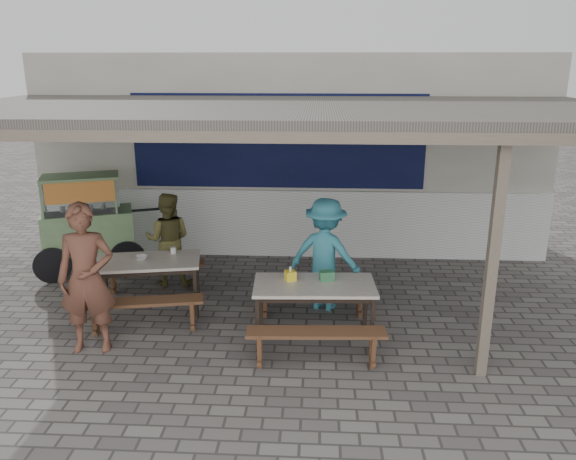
# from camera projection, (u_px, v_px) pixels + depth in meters

# --- Properties ---
(ground) EXTENTS (60.00, 60.00, 0.00)m
(ground) POSITION_uv_depth(u_px,v_px,m) (277.00, 331.00, 7.29)
(ground) COLOR slate
(ground) RESTS_ON ground
(back_wall) EXTENTS (9.00, 1.28, 3.50)m
(back_wall) POSITION_uv_depth(u_px,v_px,m) (291.00, 155.00, 10.21)
(back_wall) COLOR beige
(back_wall) RESTS_ON ground
(warung_roof) EXTENTS (9.00, 4.21, 2.81)m
(warung_roof) POSITION_uv_depth(u_px,v_px,m) (282.00, 113.00, 7.36)
(warung_roof) COLOR #5B554E
(warung_roof) RESTS_ON ground
(table_left) EXTENTS (1.53, 1.01, 0.75)m
(table_left) POSITION_uv_depth(u_px,v_px,m) (147.00, 265.00, 7.71)
(table_left) COLOR beige
(table_left) RESTS_ON ground
(bench_left_street) EXTENTS (1.54, 0.56, 0.45)m
(bench_left_street) POSITION_uv_depth(u_px,v_px,m) (144.00, 308.00, 7.16)
(bench_left_street) COLOR brown
(bench_left_street) RESTS_ON ground
(bench_left_wall) EXTENTS (1.54, 0.56, 0.45)m
(bench_left_wall) POSITION_uv_depth(u_px,v_px,m) (154.00, 270.00, 8.45)
(bench_left_wall) COLOR brown
(bench_left_wall) RESTS_ON ground
(table_right) EXTENTS (1.52, 0.83, 0.75)m
(table_right) POSITION_uv_depth(u_px,v_px,m) (314.00, 290.00, 6.88)
(table_right) COLOR beige
(table_right) RESTS_ON ground
(bench_right_street) EXTENTS (1.60, 0.36, 0.45)m
(bench_right_street) POSITION_uv_depth(u_px,v_px,m) (316.00, 339.00, 6.35)
(bench_right_street) COLOR brown
(bench_right_street) RESTS_ON ground
(bench_right_wall) EXTENTS (1.60, 0.36, 0.45)m
(bench_right_wall) POSITION_uv_depth(u_px,v_px,m) (312.00, 293.00, 7.61)
(bench_right_wall) COLOR brown
(bench_right_wall) RESTS_ON ground
(vendor_cart) EXTENTS (1.91, 1.27, 1.62)m
(vendor_cart) POSITION_uv_depth(u_px,v_px,m) (87.00, 220.00, 9.12)
(vendor_cart) COLOR #7BA06B
(vendor_cart) RESTS_ON ground
(patron_street_side) EXTENTS (0.72, 0.52, 1.82)m
(patron_street_side) POSITION_uv_depth(u_px,v_px,m) (87.00, 279.00, 6.59)
(patron_street_side) COLOR brown
(patron_street_side) RESTS_ON ground
(patron_wall_side) EXTENTS (0.74, 0.60, 1.46)m
(patron_wall_side) POSITION_uv_depth(u_px,v_px,m) (168.00, 239.00, 8.63)
(patron_wall_side) COLOR brown
(patron_wall_side) RESTS_ON ground
(patron_right_table) EXTENTS (1.17, 0.90, 1.59)m
(patron_right_table) POSITION_uv_depth(u_px,v_px,m) (325.00, 254.00, 7.77)
(patron_right_table) COLOR teal
(patron_right_table) RESTS_ON ground
(tissue_box) EXTENTS (0.16, 0.16, 0.12)m
(tissue_box) POSITION_uv_depth(u_px,v_px,m) (290.00, 276.00, 6.96)
(tissue_box) COLOR yellow
(tissue_box) RESTS_ON table_right
(donation_box) EXTENTS (0.20, 0.15, 0.12)m
(donation_box) POSITION_uv_depth(u_px,v_px,m) (327.00, 276.00, 6.96)
(donation_box) COLOR #316E44
(donation_box) RESTS_ON table_right
(condiment_jar) EXTENTS (0.08, 0.08, 0.09)m
(condiment_jar) POSITION_uv_depth(u_px,v_px,m) (173.00, 250.00, 7.94)
(condiment_jar) COLOR silver
(condiment_jar) RESTS_ON table_left
(condiment_bowl) EXTENTS (0.22, 0.22, 0.04)m
(condiment_bowl) POSITION_uv_depth(u_px,v_px,m) (141.00, 258.00, 7.72)
(condiment_bowl) COLOR white
(condiment_bowl) RESTS_ON table_left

